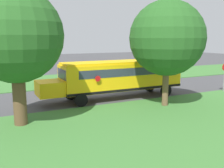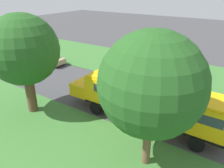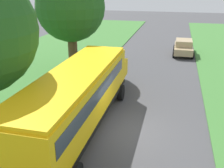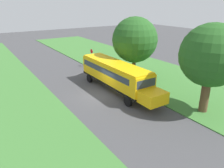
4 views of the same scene
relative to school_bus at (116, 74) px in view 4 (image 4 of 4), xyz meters
The scene contains 7 objects.
ground_plane 3.04m from the school_bus, ahead, with size 120.00×120.00×0.00m, color #424244.
grass_verge 7.90m from the school_bus, behind, with size 12.00×80.00×0.08m, color #3D7533.
grass_far_side 11.49m from the school_bus, ahead, with size 10.00×80.00×0.07m, color #3D7533.
school_bus is the anchor object (origin of this frame).
oak_tree_beside_bus 5.30m from the school_bus, 156.83° to the right, with size 5.47×5.47×7.80m.
oak_tree_roadside_mid 9.92m from the school_bus, 113.65° to the left, with size 5.32×5.32×7.88m.
stop_sign 10.16m from the school_bus, 102.92° to the right, with size 0.08×0.68×2.74m.
Camera 4 is at (10.46, 18.55, 9.35)m, focal length 35.00 mm.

